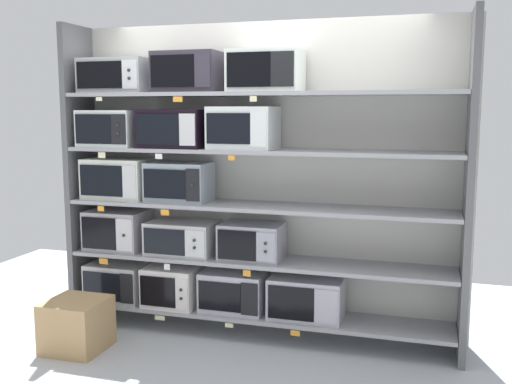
# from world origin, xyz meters

# --- Properties ---
(back_panel) EXTENTS (3.25, 0.04, 2.48)m
(back_panel) POSITION_xyz_m (0.00, 0.24, 1.24)
(back_panel) COLOR beige
(back_panel) RESTS_ON ground
(upright_left) EXTENTS (0.05, 0.43, 2.48)m
(upright_left) POSITION_xyz_m (-1.55, 0.00, 1.24)
(upright_left) COLOR #5B5B5E
(upright_left) RESTS_ON ground
(upright_right) EXTENTS (0.05, 0.43, 2.48)m
(upright_right) POSITION_xyz_m (1.55, 0.00, 1.24)
(upright_right) COLOR #5B5B5E
(upright_right) RESTS_ON ground
(shelf_0) EXTENTS (3.05, 0.43, 0.03)m
(shelf_0) POSITION_xyz_m (0.00, 0.00, 0.18)
(shelf_0) COLOR #99999E
(shelf_0) RESTS_ON ground
(microwave_0) EXTENTS (0.49, 0.39, 0.31)m
(microwave_0) POSITION_xyz_m (-1.22, -0.00, 0.35)
(microwave_0) COLOR #B9BABB
(microwave_0) RESTS_ON shelf_0
(microwave_1) EXTENTS (0.43, 0.44, 0.32)m
(microwave_1) POSITION_xyz_m (-0.71, -0.00, 0.36)
(microwave_1) COLOR silver
(microwave_1) RESTS_ON shelf_0
(microwave_2) EXTENTS (0.51, 0.36, 0.32)m
(microwave_2) POSITION_xyz_m (-0.18, -0.00, 0.35)
(microwave_2) COLOR #B8B7C2
(microwave_2) RESTS_ON shelf_0
(microwave_3) EXTENTS (0.56, 0.37, 0.32)m
(microwave_3) POSITION_xyz_m (0.41, -0.00, 0.35)
(microwave_3) COLOR #B5B0BE
(microwave_3) RESTS_ON shelf_0
(price_tag_0) EXTENTS (0.09, 0.00, 0.04)m
(price_tag_0) POSITION_xyz_m (-1.18, -0.22, 0.14)
(price_tag_0) COLOR orange
(price_tag_1) EXTENTS (0.09, 0.00, 0.04)m
(price_tag_1) POSITION_xyz_m (-0.74, -0.22, 0.14)
(price_tag_1) COLOR beige
(price_tag_2) EXTENTS (0.07, 0.00, 0.03)m
(price_tag_2) POSITION_xyz_m (-0.15, -0.22, 0.14)
(price_tag_2) COLOR beige
(price_tag_3) EXTENTS (0.07, 0.00, 0.04)m
(price_tag_3) POSITION_xyz_m (0.37, -0.22, 0.14)
(price_tag_3) COLOR orange
(shelf_1) EXTENTS (3.05, 0.43, 0.03)m
(shelf_1) POSITION_xyz_m (0.00, 0.00, 0.61)
(shelf_1) COLOR #99999E
(microwave_4) EXTENTS (0.49, 0.37, 0.33)m
(microwave_4) POSITION_xyz_m (-1.22, -0.00, 0.79)
(microwave_4) COLOR #A49DA4
(microwave_4) RESTS_ON shelf_1
(microwave_5) EXTENTS (0.55, 0.38, 0.27)m
(microwave_5) POSITION_xyz_m (-0.63, -0.00, 0.76)
(microwave_5) COLOR #BCB9B8
(microwave_5) RESTS_ON shelf_1
(microwave_6) EXTENTS (0.49, 0.35, 0.28)m
(microwave_6) POSITION_xyz_m (-0.03, -0.00, 0.77)
(microwave_6) COLOR #A0A0AC
(microwave_6) RESTS_ON shelf_1
(price_tag_4) EXTENTS (0.08, 0.00, 0.05)m
(price_tag_4) POSITION_xyz_m (-1.23, -0.22, 0.57)
(price_tag_4) COLOR orange
(price_tag_5) EXTENTS (0.05, 0.00, 0.05)m
(price_tag_5) POSITION_xyz_m (-0.67, -0.22, 0.57)
(price_tag_5) COLOR white
(price_tag_6) EXTENTS (0.06, 0.00, 0.05)m
(price_tag_6) POSITION_xyz_m (-0.01, -0.22, 0.57)
(price_tag_6) COLOR orange
(shelf_2) EXTENTS (3.05, 0.43, 0.03)m
(shelf_2) POSITION_xyz_m (0.00, 0.00, 1.05)
(shelf_2) COLOR #99999E
(microwave_7) EXTENTS (0.53, 0.35, 0.33)m
(microwave_7) POSITION_xyz_m (-1.20, -0.00, 1.23)
(microwave_7) COLOR silver
(microwave_7) RESTS_ON shelf_2
(microwave_8) EXTENTS (0.50, 0.34, 0.31)m
(microwave_8) POSITION_xyz_m (-0.65, -0.00, 1.22)
(microwave_8) COLOR #98A4AD
(microwave_8) RESTS_ON shelf_2
(price_tag_7) EXTENTS (0.06, 0.00, 0.04)m
(price_tag_7) POSITION_xyz_m (-1.24, -0.22, 1.01)
(price_tag_7) COLOR orange
(price_tag_8) EXTENTS (0.07, 0.00, 0.05)m
(price_tag_8) POSITION_xyz_m (-0.67, -0.22, 1.00)
(price_tag_8) COLOR orange
(shelf_3) EXTENTS (3.05, 0.43, 0.03)m
(shelf_3) POSITION_xyz_m (0.00, 0.00, 1.48)
(shelf_3) COLOR #99999E
(microwave_9) EXTENTS (0.47, 0.43, 0.30)m
(microwave_9) POSITION_xyz_m (-1.23, -0.00, 1.64)
(microwave_9) COLOR silver
(microwave_9) RESTS_ON shelf_3
(microwave_10) EXTENTS (0.52, 0.41, 0.30)m
(microwave_10) POSITION_xyz_m (-0.67, -0.00, 1.65)
(microwave_10) COLOR black
(microwave_10) RESTS_ON shelf_3
(microwave_11) EXTENTS (0.50, 0.40, 0.32)m
(microwave_11) POSITION_xyz_m (-0.10, -0.00, 1.66)
(microwave_11) COLOR silver
(microwave_11) RESTS_ON shelf_3
(price_tag_9) EXTENTS (0.06, 0.00, 0.05)m
(price_tag_9) POSITION_xyz_m (-1.21, -0.22, 1.44)
(price_tag_9) COLOR beige
(price_tag_10) EXTENTS (0.06, 0.00, 0.04)m
(price_tag_10) POSITION_xyz_m (-0.72, -0.22, 1.44)
(price_tag_10) COLOR white
(price_tag_11) EXTENTS (0.05, 0.00, 0.04)m
(price_tag_11) POSITION_xyz_m (-0.12, -0.22, 1.44)
(price_tag_11) COLOR orange
(shelf_4) EXTENTS (3.05, 0.43, 0.03)m
(shelf_4) POSITION_xyz_m (0.00, 0.00, 1.91)
(shelf_4) COLOR #99999E
(microwave_12) EXTENTS (0.56, 0.34, 0.28)m
(microwave_12) POSITION_xyz_m (-1.18, -0.00, 2.07)
(microwave_12) COLOR #A3A7A9
(microwave_12) RESTS_ON shelf_4
(microwave_13) EXTENTS (0.51, 0.37, 0.31)m
(microwave_13) POSITION_xyz_m (-0.54, -0.00, 2.08)
(microwave_13) COLOR #312B36
(microwave_13) RESTS_ON shelf_4
(microwave_14) EXTENTS (0.54, 0.38, 0.31)m
(microwave_14) POSITION_xyz_m (0.08, -0.00, 2.08)
(microwave_14) COLOR silver
(microwave_14) RESTS_ON shelf_4
(price_tag_12) EXTENTS (0.05, 0.00, 0.03)m
(price_tag_12) POSITION_xyz_m (-1.22, -0.22, 1.88)
(price_tag_12) COLOR beige
(price_tag_13) EXTENTS (0.08, 0.00, 0.04)m
(price_tag_13) POSITION_xyz_m (-0.55, -0.22, 1.87)
(price_tag_13) COLOR orange
(price_tag_14) EXTENTS (0.05, 0.00, 0.04)m
(price_tag_14) POSITION_xyz_m (0.05, -0.22, 1.87)
(price_tag_14) COLOR beige
(shipping_carton) EXTENTS (0.42, 0.42, 0.38)m
(shipping_carton) POSITION_xyz_m (-1.21, -0.66, 0.19)
(shipping_carton) COLOR tan
(shipping_carton) RESTS_ON ground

